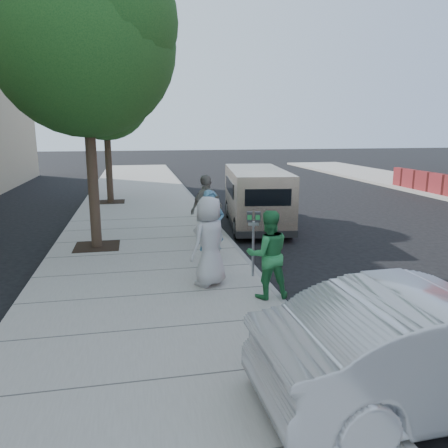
# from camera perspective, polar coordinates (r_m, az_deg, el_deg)

# --- Properties ---
(ground) EXTENTS (120.00, 120.00, 0.00)m
(ground) POSITION_cam_1_polar(r_m,az_deg,el_deg) (10.26, -4.27, -6.52)
(ground) COLOR black
(ground) RESTS_ON ground
(sidewalk) EXTENTS (5.00, 60.00, 0.15)m
(sidewalk) POSITION_cam_1_polar(r_m,az_deg,el_deg) (10.17, -9.90, -6.40)
(sidewalk) COLOR gray
(sidewalk) RESTS_ON ground
(curb_face) EXTENTS (0.12, 60.00, 0.16)m
(curb_face) POSITION_cam_1_polar(r_m,az_deg,el_deg) (10.50, 3.58, -5.63)
(curb_face) COLOR gray
(curb_face) RESTS_ON ground
(tree_near) EXTENTS (4.62, 4.60, 7.53)m
(tree_near) POSITION_cam_1_polar(r_m,az_deg,el_deg) (12.29, -17.63, 22.28)
(tree_near) COLOR black
(tree_near) RESTS_ON sidewalk
(tree_far) EXTENTS (3.92, 3.80, 6.49)m
(tree_far) POSITION_cam_1_polar(r_m,az_deg,el_deg) (19.73, -15.20, 16.51)
(tree_far) COLOR black
(tree_far) RESTS_ON sidewalk
(parking_meter) EXTENTS (0.31, 0.17, 1.43)m
(parking_meter) POSITION_cam_1_polar(r_m,az_deg,el_deg) (9.38, 3.86, -0.77)
(parking_meter) COLOR gray
(parking_meter) RESTS_ON sidewalk
(van) EXTENTS (2.42, 5.49, 1.97)m
(van) POSITION_cam_1_polar(r_m,az_deg,el_deg) (15.06, 4.18, 3.65)
(van) COLOR beige
(van) RESTS_ON ground
(sedan) EXTENTS (4.60, 1.72, 1.50)m
(sedan) POSITION_cam_1_polar(r_m,az_deg,el_deg) (6.03, 26.55, -14.17)
(sedan) COLOR silver
(sedan) RESTS_ON ground
(person_officer) EXTENTS (0.67, 0.46, 1.77)m
(person_officer) POSITION_cam_1_polar(r_m,az_deg,el_deg) (10.28, -1.72, -0.45)
(person_officer) COLOR teal
(person_officer) RESTS_ON sidewalk
(person_green_shirt) EXTENTS (0.84, 0.67, 1.69)m
(person_green_shirt) POSITION_cam_1_polar(r_m,az_deg,el_deg) (8.27, 5.76, -3.98)
(person_green_shirt) COLOR #2B8445
(person_green_shirt) RESTS_ON sidewalk
(person_gray_shirt) EXTENTS (1.07, 1.02, 1.84)m
(person_gray_shirt) POSITION_cam_1_polar(r_m,az_deg,el_deg) (8.88, -1.93, -2.27)
(person_gray_shirt) COLOR #B5B5B7
(person_gray_shirt) RESTS_ON sidewalk
(person_striped_polo) EXTENTS (1.20, 1.02, 1.93)m
(person_striped_polo) POSITION_cam_1_polar(r_m,az_deg,el_deg) (12.19, -2.27, 1.94)
(person_striped_polo) COLOR slate
(person_striped_polo) RESTS_ON sidewalk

